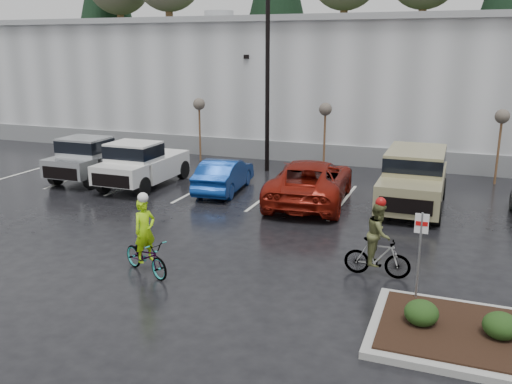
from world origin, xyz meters
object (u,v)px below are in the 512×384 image
at_px(sapling_west, 199,107).
at_px(sapling_mid, 325,113).
at_px(pickup_white, 147,162).
at_px(lamppost, 268,47).
at_px(cyclist_hivis, 146,249).
at_px(sapling_east, 502,121).
at_px(car_red, 311,181).
at_px(cyclist_olive, 378,247).
at_px(pickup_silver, 99,156).
at_px(car_blue, 224,175).
at_px(fire_lane_sign, 420,247).
at_px(suv_tan, 413,180).

bearing_deg(sapling_west, sapling_mid, 0.00).
distance_m(sapling_west, pickup_white, 5.57).
relative_size(lamppost, cyclist_hivis, 4.23).
relative_size(sapling_east, cyclist_hivis, 1.47).
xyz_separation_m(sapling_mid, cyclist_hivis, (-1.39, -13.44, -2.05)).
bearing_deg(cyclist_hivis, pickup_white, 56.36).
relative_size(car_red, cyclist_olive, 2.78).
bearing_deg(pickup_silver, pickup_white, -7.14).
xyz_separation_m(sapling_west, car_red, (7.32, -5.45, -1.92)).
bearing_deg(car_blue, car_red, 169.03).
relative_size(pickup_white, cyclist_hivis, 2.39).
xyz_separation_m(sapling_east, cyclist_olive, (-3.28, -11.50, -1.95)).
distance_m(lamppost, cyclist_olive, 13.40).
bearing_deg(car_red, cyclist_hivis, 68.95).
height_order(sapling_east, fire_lane_sign, sapling_east).
height_order(sapling_west, cyclist_hivis, sapling_west).
bearing_deg(fire_lane_sign, sapling_east, 80.25).
height_order(lamppost, sapling_west, lamppost).
xyz_separation_m(car_blue, cyclist_olive, (7.09, -6.36, 0.11)).
height_order(lamppost, suv_tan, lamppost).
xyz_separation_m(fire_lane_sign, car_blue, (-8.17, 7.66, -0.73)).
relative_size(fire_lane_sign, car_blue, 0.54).
xyz_separation_m(sapling_mid, suv_tan, (4.49, -4.84, -1.70)).
relative_size(sapling_mid, car_blue, 0.78).
height_order(sapling_mid, car_blue, sapling_mid).
distance_m(car_red, cyclist_hivis, 8.29).
height_order(lamppost, pickup_silver, lamppost).
xyz_separation_m(car_blue, cyclist_hivis, (1.48, -8.31, 0.01)).
bearing_deg(cyclist_olive, lamppost, 32.06).
bearing_deg(pickup_white, sapling_mid, 39.58).
distance_m(suv_tan, cyclist_olive, 6.67).
bearing_deg(sapling_mid, fire_lane_sign, -67.51).
height_order(pickup_white, car_blue, pickup_white).
bearing_deg(sapling_west, fire_lane_sign, -47.33).
bearing_deg(pickup_white, car_blue, 2.42).
height_order(sapling_mid, pickup_silver, sapling_mid).
height_order(car_red, cyclist_hivis, cyclist_hivis).
bearing_deg(cyclist_hivis, pickup_silver, 66.90).
distance_m(sapling_east, pickup_silver, 17.37).
bearing_deg(sapling_mid, lamppost, -158.20).
distance_m(sapling_west, car_blue, 6.62).
bearing_deg(car_blue, sapling_east, -159.76).
relative_size(car_red, suv_tan, 1.15).
height_order(sapling_west, pickup_silver, sapling_west).
bearing_deg(sapling_east, car_red, -140.78).
distance_m(car_blue, suv_tan, 7.37).
distance_m(pickup_silver, pickup_white, 2.68).
relative_size(sapling_east, cyclist_olive, 1.52).
xyz_separation_m(lamppost, suv_tan, (6.99, -3.84, -4.66)).
relative_size(fire_lane_sign, pickup_white, 0.42).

